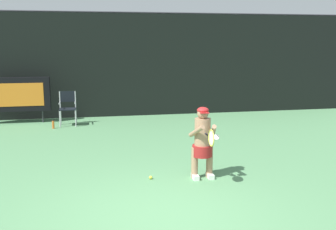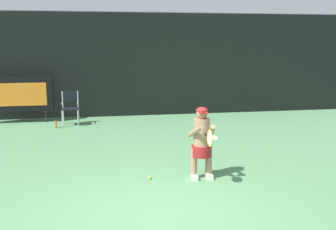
{
  "view_description": "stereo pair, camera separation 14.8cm",
  "coord_description": "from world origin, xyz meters",
  "px_view_note": "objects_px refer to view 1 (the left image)",
  "views": [
    {
      "loc": [
        -0.98,
        -5.6,
        2.63
      ],
      "look_at": [
        0.67,
        2.77,
        1.05
      ],
      "focal_mm": 42.37,
      "sensor_mm": 36.0,
      "label": 1
    },
    {
      "loc": [
        -0.83,
        -5.62,
        2.63
      ],
      "look_at": [
        0.67,
        2.77,
        1.05
      ],
      "focal_mm": 42.37,
      "sensor_mm": 36.0,
      "label": 2
    }
  ],
  "objects_px": {
    "scoreboard": "(15,95)",
    "tennis_player": "(203,141)",
    "umpire_chair": "(68,106)",
    "tennis_racket": "(211,138)",
    "water_bottle": "(53,125)",
    "tennis_ball_loose": "(151,177)"
  },
  "relations": [
    {
      "from": "tennis_player",
      "to": "umpire_chair",
      "type": "bearing_deg",
      "value": 116.67
    },
    {
      "from": "scoreboard",
      "to": "tennis_racket",
      "type": "height_order",
      "value": "scoreboard"
    },
    {
      "from": "water_bottle",
      "to": "tennis_player",
      "type": "xyz_separation_m",
      "value": [
        3.26,
        -5.2,
        0.63
      ]
    },
    {
      "from": "water_bottle",
      "to": "tennis_racket",
      "type": "bearing_deg",
      "value": -60.11
    },
    {
      "from": "umpire_chair",
      "to": "tennis_racket",
      "type": "relative_size",
      "value": 1.79
    },
    {
      "from": "scoreboard",
      "to": "water_bottle",
      "type": "relative_size",
      "value": 8.3
    },
    {
      "from": "tennis_player",
      "to": "scoreboard",
      "type": "bearing_deg",
      "value": 125.71
    },
    {
      "from": "umpire_chair",
      "to": "tennis_ball_loose",
      "type": "distance_m",
      "value": 5.83
    },
    {
      "from": "tennis_racket",
      "to": "umpire_chair",
      "type": "bearing_deg",
      "value": 122.77
    },
    {
      "from": "tennis_ball_loose",
      "to": "tennis_player",
      "type": "bearing_deg",
      "value": -6.39
    },
    {
      "from": "scoreboard",
      "to": "water_bottle",
      "type": "bearing_deg",
      "value": -40.48
    },
    {
      "from": "umpire_chair",
      "to": "water_bottle",
      "type": "relative_size",
      "value": 4.08
    },
    {
      "from": "scoreboard",
      "to": "tennis_ball_loose",
      "type": "height_order",
      "value": "scoreboard"
    },
    {
      "from": "scoreboard",
      "to": "water_bottle",
      "type": "distance_m",
      "value": 1.83
    },
    {
      "from": "tennis_player",
      "to": "water_bottle",
      "type": "bearing_deg",
      "value": 122.06
    },
    {
      "from": "tennis_racket",
      "to": "tennis_player",
      "type": "bearing_deg",
      "value": 99.37
    },
    {
      "from": "umpire_chair",
      "to": "tennis_ball_loose",
      "type": "height_order",
      "value": "umpire_chair"
    },
    {
      "from": "tennis_player",
      "to": "tennis_racket",
      "type": "xyz_separation_m",
      "value": [
        0.01,
        -0.49,
        0.17
      ]
    },
    {
      "from": "umpire_chair",
      "to": "tennis_player",
      "type": "xyz_separation_m",
      "value": [
        2.82,
        -5.62,
        0.13
      ]
    },
    {
      "from": "water_bottle",
      "to": "tennis_racket",
      "type": "distance_m",
      "value": 6.61
    },
    {
      "from": "scoreboard",
      "to": "tennis_player",
      "type": "relative_size",
      "value": 1.56
    },
    {
      "from": "water_bottle",
      "to": "tennis_ball_loose",
      "type": "xyz_separation_m",
      "value": [
        2.25,
        -5.09,
        -0.09
      ]
    }
  ]
}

